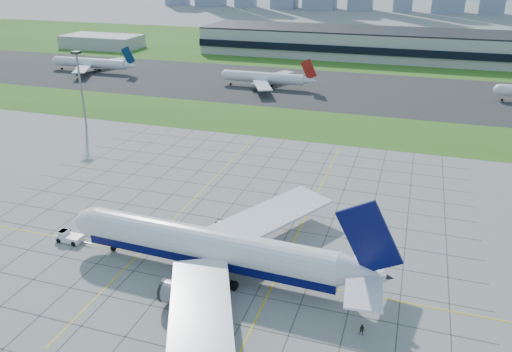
{
  "coord_description": "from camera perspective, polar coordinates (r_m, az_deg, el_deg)",
  "views": [
    {
      "loc": [
        37.98,
        -75.45,
        53.71
      ],
      "look_at": [
        5.06,
        26.15,
        7.0
      ],
      "focal_mm": 35.0,
      "sensor_mm": 36.0,
      "label": 1
    }
  ],
  "objects": [
    {
      "name": "light_mast",
      "position": [
        181.09,
        -19.49,
        10.34
      ],
      "size": [
        2.5,
        2.5,
        25.6
      ],
      "color": "gray",
      "rests_on": "ground"
    },
    {
      "name": "grass_median",
      "position": [
        178.04,
        4.82,
        5.99
      ],
      "size": [
        700.0,
        35.0,
        0.04
      ],
      "primitive_type": "cube",
      "color": "#30611B",
      "rests_on": "ground"
    },
    {
      "name": "asphalt_taxiway",
      "position": [
        230.05,
        8.07,
        9.9
      ],
      "size": [
        700.0,
        75.0,
        0.04
      ],
      "primitive_type": "cube",
      "color": "#383838",
      "rests_on": "ground"
    },
    {
      "name": "pushback_tug",
      "position": [
        110.52,
        -20.63,
        -6.53
      ],
      "size": [
        8.18,
        3.04,
        2.27
      ],
      "rotation": [
        0.0,
        0.0,
        -0.04
      ],
      "color": "white",
      "rests_on": "ground"
    },
    {
      "name": "distant_jet_0",
      "position": [
        275.22,
        -18.3,
        12.17
      ],
      "size": [
        46.71,
        42.66,
        14.08
      ],
      "color": "white",
      "rests_on": "ground"
    },
    {
      "name": "distant_jet_1",
      "position": [
        228.48,
        1.07,
        11.18
      ],
      "size": [
        42.19,
        42.66,
        14.08
      ],
      "color": "white",
      "rests_on": "ground"
    },
    {
      "name": "service_block",
      "position": [
        350.93,
        -17.18,
        14.48
      ],
      "size": [
        50.0,
        25.0,
        8.0
      ],
      "primitive_type": "cube",
      "color": "#B7B7B2",
      "rests_on": "ground"
    },
    {
      "name": "ground",
      "position": [
        100.1,
        -7.48,
        -9.06
      ],
      "size": [
        1400.0,
        1400.0,
        0.0
      ],
      "primitive_type": "plane",
      "color": "gray",
      "rests_on": "ground"
    },
    {
      "name": "crew_near",
      "position": [
        112.48,
        -20.48,
        -6.03
      ],
      "size": [
        0.77,
        0.78,
        1.81
      ],
      "primitive_type": "imported",
      "rotation": [
        0.0,
        0.0,
        0.82
      ],
      "color": "black",
      "rests_on": "ground"
    },
    {
      "name": "grass_far",
      "position": [
        336.93,
        11.6,
        13.99
      ],
      "size": [
        700.0,
        145.0,
        0.04
      ],
      "primitive_type": "cube",
      "color": "#30611B",
      "rests_on": "ground"
    },
    {
      "name": "terminal",
      "position": [
        308.75,
        18.69,
        13.9
      ],
      "size": [
        260.0,
        43.0,
        15.8
      ],
      "color": "#B7B7B2",
      "rests_on": "ground"
    },
    {
      "name": "airliner",
      "position": [
        92.01,
        -5.09,
        -8.15
      ],
      "size": [
        62.89,
        63.67,
        19.79
      ],
      "rotation": [
        0.0,
        0.0,
        -0.04
      ],
      "color": "white",
      "rests_on": "ground"
    },
    {
      "name": "apron_markings",
      "position": [
        108.55,
        -4.81,
        -6.12
      ],
      "size": [
        120.0,
        130.0,
        0.03
      ],
      "color": "#474744",
      "rests_on": "ground"
    },
    {
      "name": "crew_far",
      "position": [
        82.35,
        12.02,
        -16.83
      ],
      "size": [
        1.05,
        0.88,
        1.95
      ],
      "primitive_type": "imported",
      "rotation": [
        0.0,
        0.0,
        -0.16
      ],
      "color": "#2A261C",
      "rests_on": "ground"
    }
  ]
}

